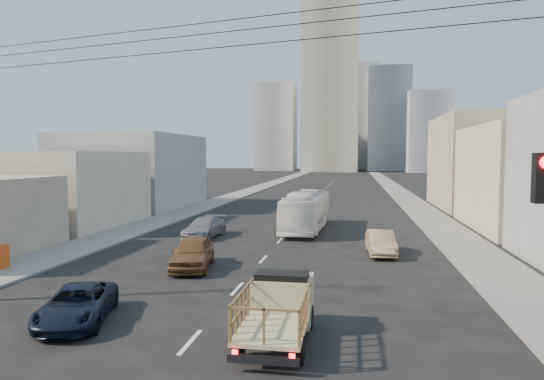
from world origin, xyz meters
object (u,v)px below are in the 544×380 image
(navy_pickup, at_px, (77,304))
(sedan_grey, at_px, (204,228))
(flatbed_pickup, at_px, (278,305))
(city_bus, at_px, (306,211))
(sedan_tan, at_px, (381,243))
(sedan_brown, at_px, (192,253))

(navy_pickup, xyz_separation_m, sedan_grey, (-1.00, 17.37, 0.08))
(flatbed_pickup, xyz_separation_m, city_bus, (-1.33, 22.29, 0.37))
(city_bus, distance_m, sedan_tan, 9.94)
(flatbed_pickup, height_order, sedan_grey, flatbed_pickup)
(flatbed_pickup, distance_m, navy_pickup, 7.02)
(city_bus, relative_size, sedan_grey, 2.22)
(sedan_brown, xyz_separation_m, sedan_tan, (9.54, 5.13, -0.11))
(sedan_brown, distance_m, sedan_grey, 9.39)
(sedan_tan, relative_size, sedan_grey, 0.87)
(navy_pickup, relative_size, city_bus, 0.42)
(sedan_brown, bearing_deg, flatbed_pickup, -66.67)
(sedan_tan, bearing_deg, sedan_grey, 157.82)
(flatbed_pickup, xyz_separation_m, sedan_tan, (3.82, 13.82, -0.41))
(flatbed_pickup, bearing_deg, sedan_tan, 74.56)
(sedan_brown, xyz_separation_m, sedan_grey, (-2.26, 9.11, -0.10))
(flatbed_pickup, height_order, sedan_brown, flatbed_pickup)
(city_bus, height_order, sedan_grey, city_bus)
(navy_pickup, relative_size, sedan_brown, 0.95)
(city_bus, bearing_deg, navy_pickup, -102.01)
(navy_pickup, distance_m, sedan_brown, 8.36)
(flatbed_pickup, bearing_deg, sedan_brown, 123.36)
(flatbed_pickup, relative_size, sedan_brown, 0.95)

